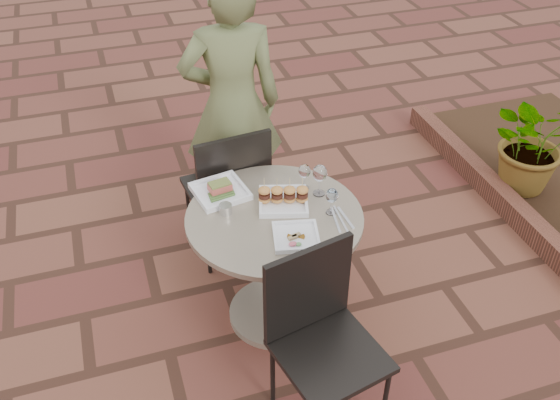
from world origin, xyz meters
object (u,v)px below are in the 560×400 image
object	(u,v)px
plate_tuna	(296,236)
diner	(232,106)
cafe_table	(275,252)
chair_far	(229,185)
plate_sliders	(283,197)
chair_near	(320,327)
plate_salmon	(220,191)

from	to	relation	value
plate_tuna	diner	bearing A→B (deg)	90.55
cafe_table	diner	world-z (taller)	diner
chair_far	plate_sliders	world-z (taller)	chair_far
plate_tuna	chair_near	bearing A→B (deg)	-93.70
chair_near	plate_sliders	xyz separation A→B (m)	(0.06, 0.69, 0.22)
cafe_table	plate_salmon	world-z (taller)	plate_salmon
cafe_table	plate_tuna	distance (m)	0.33
cafe_table	plate_sliders	size ratio (longest dim) A/B	2.92
chair_far	cafe_table	bearing A→B (deg)	93.67
diner	cafe_table	bearing A→B (deg)	94.19
diner	chair_near	bearing A→B (deg)	95.64
diner	chair_far	bearing A→B (deg)	77.51
chair_near	plate_salmon	xyz separation A→B (m)	(-0.23, 0.87, 0.20)
diner	plate_sliders	xyz separation A→B (m)	(0.04, -0.87, -0.08)
plate_salmon	plate_tuna	world-z (taller)	plate_salmon
chair_far	chair_near	distance (m)	1.18
chair_far	diner	world-z (taller)	diner
chair_far	plate_salmon	world-z (taller)	chair_far
plate_tuna	plate_sliders	bearing A→B (deg)	84.08
chair_near	plate_salmon	size ratio (longest dim) A/B	3.07
chair_near	plate_sliders	bearing A→B (deg)	73.15
chair_near	plate_salmon	distance (m)	0.92
plate_sliders	plate_tuna	world-z (taller)	plate_sliders
chair_near	cafe_table	bearing A→B (deg)	79.49
plate_salmon	chair_far	bearing A→B (deg)	68.97
plate_salmon	chair_near	bearing A→B (deg)	-74.96
diner	plate_tuna	bearing A→B (deg)	96.75
plate_tuna	chair_far	bearing A→B (deg)	100.29
chair_far	diner	distance (m)	0.50
chair_near	plate_tuna	size ratio (longest dim) A/B	3.57
plate_tuna	cafe_table	bearing A→B (deg)	102.47
plate_tuna	plate_salmon	bearing A→B (deg)	119.32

